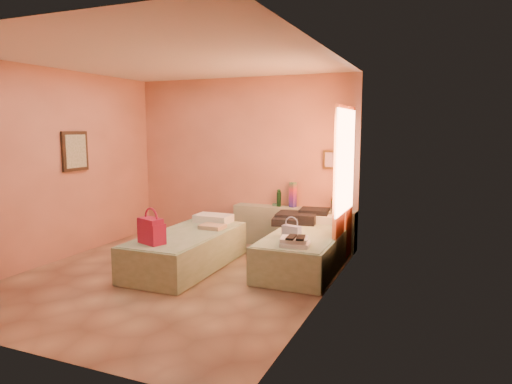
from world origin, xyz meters
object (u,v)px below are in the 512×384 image
water_bottle (279,198)px  flower_vase (337,202)px  blue_handbag (291,231)px  bed_left (187,250)px  magenta_handbag (152,231)px  bed_right (306,250)px  towel_stack (295,242)px  headboard_ledge (293,227)px  green_book (313,209)px

water_bottle → flower_vase: 0.99m
flower_vase → blue_handbag: flower_vase is taller
bed_left → magenta_handbag: size_ratio=5.71×
bed_right → towel_stack: 0.78m
magenta_handbag → towel_stack: (1.71, 0.59, -0.11)m
headboard_ledge → green_book: 0.48m
blue_handbag → flower_vase: bearing=90.6°
flower_vase → towel_stack: flower_vase is taller
green_book → towel_stack: bearing=-60.2°
water_bottle → blue_handbag: (0.69, -1.41, -0.21)m
bed_left → towel_stack: bearing=-3.4°
bed_left → flower_vase: flower_vase is taller
towel_stack → blue_handbag: bearing=114.2°
blue_handbag → towel_stack: (0.18, -0.40, -0.03)m
water_bottle → towel_stack: size_ratio=0.78×
towel_stack → bed_left: bearing=177.1°
bed_left → green_book: (1.36, 1.64, 0.41)m
headboard_ledge → magenta_handbag: (-1.12, -2.36, 0.34)m
green_book → flower_vase: flower_vase is taller
headboard_ledge → blue_handbag: blue_handbag is taller
headboard_ledge → blue_handbag: 1.45m
flower_vase → bed_left: bearing=-135.9°
bed_right → flower_vase: size_ratio=6.99×
towel_stack → magenta_handbag: bearing=-161.1°
green_book → magenta_handbag: bearing=-100.9°
flower_vase → magenta_handbag: bearing=-128.0°
bed_left → green_book: bearing=49.8°
green_book → water_bottle: bearing=-167.2°
bed_left → water_bottle: size_ratio=7.31×
bed_left → green_book: 2.17m
bed_right → green_book: bearing=100.0°
magenta_handbag → blue_handbag: (1.53, 0.99, -0.08)m
water_bottle → green_book: size_ratio=1.59×
green_book → blue_handbag: (0.08, -1.32, -0.08)m
headboard_ledge → green_book: green_book is taller
bed_left → towel_stack: towel_stack is taller
water_bottle → flower_vase: bearing=-3.0°
bed_left → flower_vase: bearing=43.5°
towel_stack → bed_right: bearing=95.6°
magenta_handbag → towel_stack: size_ratio=1.00×
headboard_ledge → flower_vase: flower_vase is taller
bed_left → bed_right: bearing=22.0°
bed_right → magenta_handbag: size_ratio=5.71×
bed_left → green_book: size_ratio=11.62×
flower_vase → blue_handbag: size_ratio=1.15×
magenta_handbag → bed_left: bearing=101.5°
headboard_ledge → magenta_handbag: bearing=-115.3°
water_bottle → towel_stack: 2.02m
headboard_ledge → towel_stack: 1.88m
headboard_ledge → flower_vase: bearing=-1.1°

